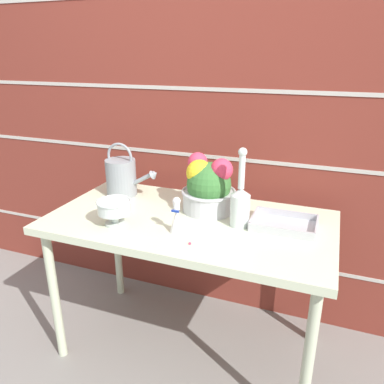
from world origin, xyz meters
The scene contains 10 objects.
ground_plane centered at (0.00, 0.00, 0.00)m, with size 12.00×12.00×0.00m, color gray.
brick_wall centered at (0.00, 0.48, 1.10)m, with size 3.60×0.08×2.20m.
patio_table centered at (0.00, 0.00, 0.67)m, with size 1.30×0.69×0.74m.
watering_can centered at (-0.45, 0.16, 0.84)m, with size 0.30×0.16×0.29m.
crystal_pedestal_bowl centered at (-0.29, -0.17, 0.82)m, with size 0.16×0.16×0.12m.
flower_planter centered at (0.05, 0.13, 0.86)m, with size 0.26×0.26×0.27m.
glass_decanter centered at (0.23, 0.01, 0.85)m, with size 0.09×0.09×0.35m.
figurine_vase centered at (0.00, -0.15, 0.81)m, with size 0.06×0.06×0.16m.
wire_tray centered at (0.42, 0.07, 0.75)m, with size 0.28×0.20×0.04m.
fallen_petal centered at (0.09, -0.23, 0.74)m, with size 0.01×0.01×0.01m.
Camera 1 is at (0.57, -1.46, 1.46)m, focal length 35.00 mm.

